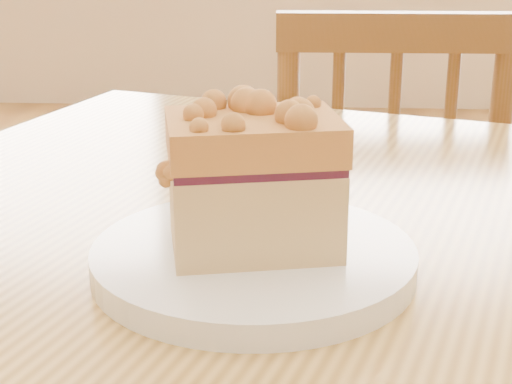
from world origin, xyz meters
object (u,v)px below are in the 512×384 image
at_px(cafe_table_main, 463,332).
at_px(plate, 254,259).
at_px(cafe_chair_main, 375,244).
at_px(cake_slice, 254,177).

bearing_deg(cafe_table_main, plate, -134.75).
bearing_deg(plate, cafe_table_main, 27.38).
bearing_deg(cafe_chair_main, cake_slice, 76.56).
distance_m(cafe_table_main, cafe_chair_main, 0.71).
distance_m(cafe_chair_main, cake_slice, 0.88).
height_order(cafe_chair_main, cake_slice, cake_slice).
bearing_deg(plate, cake_slice, 36.82).
xyz_separation_m(cafe_table_main, plate, (-0.18, -0.10, 0.11)).
height_order(cafe_table_main, cake_slice, cake_slice).
height_order(plate, cake_slice, cake_slice).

